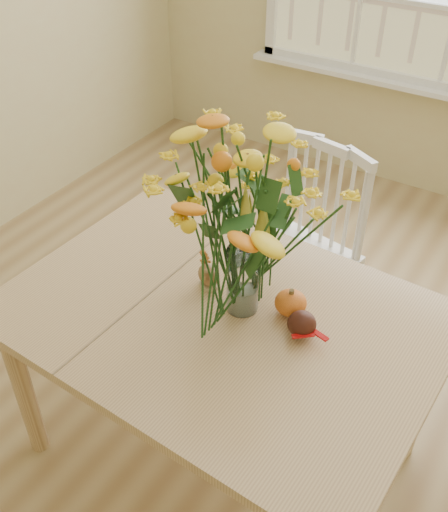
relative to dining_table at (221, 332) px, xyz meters
The scene contains 7 objects.
floor 0.67m from the dining_table, 76.71° to the left, with size 4.00×4.50×0.01m, color #977649.
dining_table is the anchor object (origin of this frame).
windsor_chair 0.80m from the dining_table, 93.30° to the left, with size 0.51×0.49×0.94m.
flower_vase 0.45m from the dining_table, 50.75° to the left, with size 0.50×0.50×0.59m.
pumpkin 0.26m from the dining_table, 31.19° to the left, with size 0.10×0.10×0.08m, color #C35317.
turkey_figurine 0.20m from the dining_table, 139.39° to the left, with size 0.11×0.10×0.11m.
dark_gourd 0.30m from the dining_table, 10.38° to the left, with size 0.13×0.09×0.08m.
Camera 1 is at (0.74, -1.34, 2.10)m, focal length 42.00 mm.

